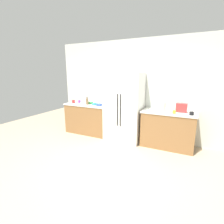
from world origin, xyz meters
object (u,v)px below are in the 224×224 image
bottle_a (87,101)px  bowl_c (99,105)px  bowl_a (95,104)px  cup_d (192,113)px  bowl_b (91,103)px  refrigerator (124,108)px  rice_cooker (160,105)px  cup_c (73,102)px  cup_a (79,101)px  toaster (181,108)px  cup_b (174,112)px

bottle_a → bowl_c: bottle_a is taller
bowl_a → bowl_c: 0.20m
cup_d → bowl_c: cup_d is taller
bottle_a → cup_d: 2.77m
cup_d → bowl_b: cup_d is taller
bowl_a → refrigerator: bearing=0.5°
rice_cooker → cup_c: (-2.59, -0.05, -0.11)m
cup_a → refrigerator: bearing=-3.9°
cup_d → bowl_a: (-2.54, 0.09, -0.01)m
bowl_c → toaster: bearing=4.8°
cup_a → cup_c: cup_c is taller
refrigerator → bottle_a: size_ratio=7.70×
cup_b → cup_c: (-2.93, 0.09, 0.01)m
bowl_b → cup_c: bearing=-166.3°
refrigerator → cup_d: (1.64, -0.10, 0.04)m
refrigerator → bowl_c: bearing=-174.0°
bowl_c → cup_d: bearing=-0.7°
refrigerator → bowl_a: 0.90m
refrigerator → bowl_c: refrigerator is taller
refrigerator → bowl_b: bearing=175.3°
cup_b → bottle_a: bearing=178.3°
bowl_a → cup_c: bearing=-177.7°
rice_cooker → cup_b: size_ratio=4.10×
cup_a → cup_b: size_ratio=1.06×
cup_b → bowl_a: 2.18m
refrigerator → bottle_a: 1.14m
bowl_b → bottle_a: bearing=-99.2°
toaster → bowl_b: size_ratio=1.55×
refrigerator → cup_c: refrigerator is taller
cup_c → bowl_a: bearing=2.3°
refrigerator → cup_d: refrigerator is taller
bowl_c → bottle_a: bearing=176.8°
refrigerator → bowl_b: (-1.11, 0.09, 0.03)m
bowl_a → bowl_c: (0.19, -0.07, 0.00)m
bowl_b → refrigerator: bearing=-4.7°
refrigerator → bowl_c: size_ratio=10.79×
bottle_a → bowl_c: bearing=-3.2°
bowl_c → rice_cooker: bearing=3.1°
cup_c → bowl_c: bearing=-2.2°
toaster → rice_cooker: bearing=-169.3°
cup_b → cup_d: (0.36, 0.02, 0.00)m
toaster → bowl_a: 2.32m
cup_a → toaster: bearing=-0.0°
toaster → cup_b: 0.27m
cup_b → cup_c: 2.93m
cup_d → cup_c: bearing=178.9°
cup_b → bowl_c: bearing=178.6°
rice_cooker → bowl_b: (-2.05, 0.08, -0.13)m
bottle_a → bowl_a: 0.25m
cup_d → cup_a: bearing=176.3°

